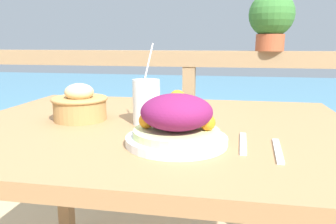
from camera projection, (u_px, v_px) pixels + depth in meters
name	position (u px, v px, depth m)	size (l,w,h in m)	color
patio_table	(155.00, 150.00, 1.05)	(1.23, 0.95, 0.76)	#997047
railing_fence	(189.00, 91.00, 1.92)	(2.80, 0.08, 0.96)	#937551
sea_backdrop	(210.00, 104.00, 4.44)	(12.00, 4.00, 0.37)	teal
salad_plate	(177.00, 123.00, 0.82)	(0.26, 0.26, 0.13)	silver
drink_glass	(146.00, 102.00, 1.01)	(0.08, 0.08, 0.25)	silver
bread_basket	(80.00, 105.00, 1.07)	(0.18, 0.18, 0.12)	#AD7F47
potted_plant	(271.00, 18.00, 1.76)	(0.24, 0.24, 0.31)	#A34C2D
fork	(243.00, 143.00, 0.83)	(0.02, 0.18, 0.00)	silver
knife	(278.00, 150.00, 0.77)	(0.03, 0.18, 0.00)	silver
orange_near_basket	(177.00, 98.00, 1.30)	(0.07, 0.07, 0.07)	orange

